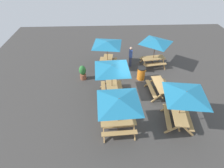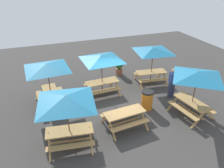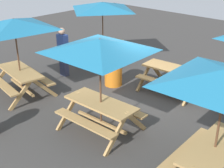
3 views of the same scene
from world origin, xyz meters
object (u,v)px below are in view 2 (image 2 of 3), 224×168
picnic_table_5 (124,116)px  trash_bin_orange (147,100)px  picnic_table_3 (47,70)px  picnic_table_2 (197,78)px  picnic_table_1 (66,103)px  picnic_table_4 (153,52)px  picnic_table_0 (102,61)px  potted_plant_0 (119,66)px  person_standing (172,82)px

picnic_table_5 → trash_bin_orange: size_ratio=1.95×
picnic_table_3 → picnic_table_2: bearing=-120.4°
picnic_table_2 → trash_bin_orange: 2.57m
picnic_table_1 → picnic_table_4: 6.71m
picnic_table_1 → picnic_table_3: same height
picnic_table_0 → picnic_table_1: bearing=-127.7°
picnic_table_4 → potted_plant_0: (-1.35, 1.81, -1.40)m
picnic_table_5 → potted_plant_0: size_ratio=1.72×
potted_plant_0 → picnic_table_0: bearing=-131.9°
picnic_table_3 → picnic_table_5: (2.82, -2.89, -1.43)m
picnic_table_2 → picnic_table_3: same height
picnic_table_4 → person_standing: (0.25, -1.82, -1.10)m
picnic_table_4 → picnic_table_0: bearing=-168.1°
picnic_table_4 → picnic_table_3: bearing=-168.0°
picnic_table_3 → person_standing: 6.46m
picnic_table_0 → person_standing: bearing=-27.6°
picnic_table_1 → person_standing: picnic_table_1 is taller
picnic_table_0 → picnic_table_3: (-2.79, -0.20, 0.00)m
picnic_table_2 → picnic_table_5: picnic_table_2 is taller
picnic_table_3 → trash_bin_orange: picnic_table_3 is taller
picnic_table_2 → potted_plant_0: (-1.51, 5.43, -1.40)m
picnic_table_3 → trash_bin_orange: (4.43, -1.97, -1.49)m
picnic_table_2 → picnic_table_5: (-3.30, 0.31, -1.43)m
picnic_table_0 → picnic_table_2: bearing=-48.2°
picnic_table_1 → trash_bin_orange: 4.52m
picnic_table_0 → person_standing: 3.93m
picnic_table_4 → picnic_table_5: picnic_table_4 is taller
picnic_table_0 → picnic_table_5: (0.03, -3.09, -1.43)m
picnic_table_2 → trash_bin_orange: bearing=45.5°
picnic_table_3 → picnic_table_4: size_ratio=1.01×
trash_bin_orange → potted_plant_0: size_ratio=0.88×
picnic_table_5 → person_standing: bearing=18.7°
picnic_table_1 → picnic_table_5: (2.46, 0.38, -1.43)m
picnic_table_2 → picnic_table_4: (-0.16, 3.62, 0.00)m
picnic_table_1 → person_standing: 6.24m
picnic_table_4 → person_standing: bearing=-74.3°
picnic_table_3 → picnic_table_0: bearing=-88.7°
picnic_table_0 → trash_bin_orange: (1.64, -2.17, -1.49)m
picnic_table_5 → trash_bin_orange: bearing=24.7°
person_standing → picnic_table_0: bearing=-24.4°
trash_bin_orange → potted_plant_0: bearing=87.5°
picnic_table_0 → picnic_table_3: size_ratio=1.00×
picnic_table_1 → trash_bin_orange: bearing=25.8°
picnic_table_5 → trash_bin_orange: trash_bin_orange is taller
picnic_table_0 → person_standing: picnic_table_0 is taller
picnic_table_0 → trash_bin_orange: size_ratio=2.88×
picnic_table_1 → person_standing: bearing=25.9°
picnic_table_1 → picnic_table_2: bearing=8.8°
picnic_table_4 → picnic_table_5: (-3.14, -3.31, -1.43)m
potted_plant_0 → trash_bin_orange: bearing=-92.5°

